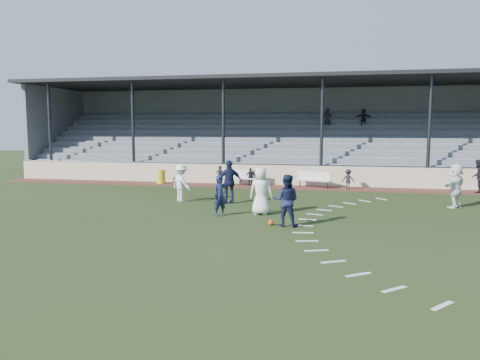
# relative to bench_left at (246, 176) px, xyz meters

# --- Properties ---
(ground) EXTENTS (90.00, 90.00, 0.00)m
(ground) POSITION_rel_bench_left_xyz_m (1.39, -10.76, -0.58)
(ground) COLOR #223114
(ground) RESTS_ON ground
(cinder_track) EXTENTS (34.00, 2.00, 0.02)m
(cinder_track) POSITION_rel_bench_left_xyz_m (1.39, -0.26, -0.57)
(cinder_track) COLOR #502720
(cinder_track) RESTS_ON ground
(retaining_wall) EXTENTS (34.00, 0.18, 1.20)m
(retaining_wall) POSITION_rel_bench_left_xyz_m (1.39, 0.79, 0.02)
(retaining_wall) COLOR beige
(retaining_wall) RESTS_ON ground
(bench_left) EXTENTS (2.03, 0.66, 0.95)m
(bench_left) POSITION_rel_bench_left_xyz_m (0.00, 0.00, 0.00)
(bench_left) COLOR silver
(bench_left) RESTS_ON cinder_track
(bench_right) EXTENTS (2.02, 1.10, 0.95)m
(bench_right) POSITION_rel_bench_left_xyz_m (4.03, -0.20, 0.00)
(bench_right) COLOR silver
(bench_right) RESTS_ON cinder_track
(trash_bin) EXTENTS (0.53, 0.53, 0.85)m
(trash_bin) POSITION_rel_bench_left_xyz_m (-5.32, -0.18, -0.14)
(trash_bin) COLOR gold
(trash_bin) RESTS_ON cinder_track
(football) EXTENTS (0.20, 0.20, 0.20)m
(football) POSITION_rel_bench_left_xyz_m (3.10, -10.94, -0.48)
(football) COLOR #DC4F0C
(football) RESTS_ON ground
(player_white_lead) EXTENTS (0.95, 0.63, 1.92)m
(player_white_lead) POSITION_rel_bench_left_xyz_m (2.40, -8.95, 0.38)
(player_white_lead) COLOR white
(player_white_lead) RESTS_ON ground
(player_navy_lead) EXTENTS (0.69, 0.67, 1.60)m
(player_navy_lead) POSITION_rel_bench_left_xyz_m (0.87, -9.56, 0.22)
(player_navy_lead) COLOR #151A3B
(player_navy_lead) RESTS_ON ground
(player_navy_mid) EXTENTS (0.97, 0.79, 1.85)m
(player_navy_mid) POSITION_rel_bench_left_xyz_m (3.65, -10.96, 0.34)
(player_navy_mid) COLOR #151A3B
(player_navy_mid) RESTS_ON ground
(player_white_wing) EXTENTS (1.31, 1.17, 1.76)m
(player_white_wing) POSITION_rel_bench_left_xyz_m (-1.83, -6.48, 0.30)
(player_white_wing) COLOR white
(player_white_wing) RESTS_ON ground
(player_navy_wing) EXTENTS (1.26, 0.96, 1.99)m
(player_navy_wing) POSITION_rel_bench_left_xyz_m (0.53, -6.51, 0.41)
(player_navy_wing) COLOR #151A3B
(player_navy_wing) RESTS_ON ground
(player_white_back) EXTENTS (1.55, 1.78, 1.95)m
(player_white_back) POSITION_rel_bench_left_xyz_m (10.44, -5.56, 0.39)
(player_white_back) COLOR white
(player_white_back) RESTS_ON ground
(official) EXTENTS (1.03, 1.09, 1.79)m
(official) POSITION_rel_bench_left_xyz_m (12.70, -0.47, 0.33)
(official) COLOR black
(official) RESTS_ON cinder_track
(sub_left_near) EXTENTS (0.51, 0.41, 1.19)m
(sub_left_near) POSITION_rel_bench_left_xyz_m (-1.51, -0.41, 0.03)
(sub_left_near) COLOR black
(sub_left_near) RESTS_ON cinder_track
(sub_left_far) EXTENTS (0.68, 0.42, 1.07)m
(sub_left_far) POSITION_rel_bench_left_xyz_m (0.32, -0.16, -0.03)
(sub_left_far) COLOR black
(sub_left_far) RESTS_ON cinder_track
(sub_right) EXTENTS (0.80, 0.58, 1.12)m
(sub_right) POSITION_rel_bench_left_xyz_m (5.97, -0.38, -0.00)
(sub_right) COLOR black
(sub_right) RESTS_ON cinder_track
(grandstand) EXTENTS (34.60, 9.00, 6.61)m
(grandstand) POSITION_rel_bench_left_xyz_m (1.40, 5.50, 1.62)
(grandstand) COLOR slate
(grandstand) RESTS_ON ground
(penalty_arc) EXTENTS (3.89, 14.63, 0.01)m
(penalty_arc) POSITION_rel_bench_left_xyz_m (5.51, -10.76, -0.58)
(penalty_arc) COLOR silver
(penalty_arc) RESTS_ON ground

